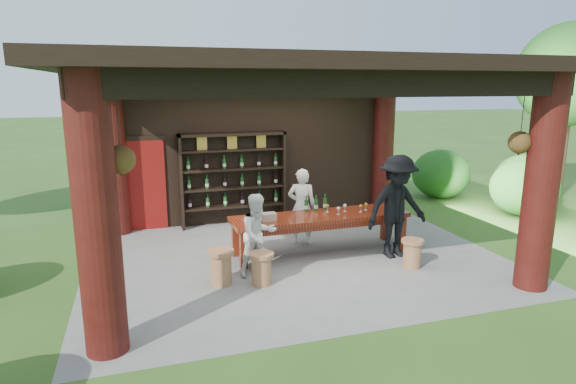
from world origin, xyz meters
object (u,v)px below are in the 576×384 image
object	(u,v)px
guest_woman	(258,235)
guest_man	(397,207)
stool_near_left	(262,268)
tasting_table	(320,221)
host	(302,207)
stool_far_left	(221,266)
wine_shelf	(233,179)
stool_near_right	(412,253)
napkin_basket	(269,217)

from	to	relation	value
guest_woman	guest_man	distance (m)	2.65
stool_near_left	tasting_table	bearing A→B (deg)	38.02
stool_near_left	guest_man	size ratio (longest dim) A/B	0.28
host	guest_man	size ratio (longest dim) A/B	0.80
tasting_table	stool_far_left	world-z (taller)	tasting_table
host	guest_man	bearing A→B (deg)	162.53
host	tasting_table	bearing A→B (deg)	127.27
wine_shelf	tasting_table	world-z (taller)	wine_shelf
stool_near_left	stool_far_left	distance (m)	0.65
host	guest_woman	size ratio (longest dim) A/B	1.10
stool_far_left	guest_man	xyz separation A→B (m)	(3.31, 0.31, 0.65)
stool_near_left	stool_near_right	size ratio (longest dim) A/B	1.03
guest_man	stool_far_left	bearing A→B (deg)	179.10
stool_near_left	guest_woman	size ratio (longest dim) A/B	0.38
wine_shelf	tasting_table	bearing A→B (deg)	-63.54
wine_shelf	stool_near_right	bearing A→B (deg)	-55.67
stool_far_left	napkin_basket	xyz separation A→B (m)	(1.01, 0.79, 0.52)
tasting_table	host	world-z (taller)	host
tasting_table	stool_near_left	distance (m)	1.85
stool_near_right	stool_far_left	distance (m)	3.31
host	guest_woman	world-z (taller)	host
wine_shelf	napkin_basket	size ratio (longest dim) A/B	9.16
stool_near_left	napkin_basket	bearing A→B (deg)	68.59
stool_near_left	guest_woman	world-z (taller)	guest_woman
guest_woman	stool_near_right	bearing A→B (deg)	-28.71
stool_near_right	stool_far_left	size ratio (longest dim) A/B	0.90
stool_far_left	guest_man	world-z (taller)	guest_man
tasting_table	guest_woman	bearing A→B (deg)	-153.37
wine_shelf	stool_far_left	bearing A→B (deg)	-104.69
tasting_table	guest_woman	xyz separation A→B (m)	(-1.37, -0.69, 0.06)
wine_shelf	host	bearing A→B (deg)	-59.65
tasting_table	guest_woman	world-z (taller)	guest_woman
stool_far_left	host	xyz separation A→B (m)	(1.89, 1.53, 0.47)
wine_shelf	host	world-z (taller)	wine_shelf
stool_near_right	host	bearing A→B (deg)	127.85
wine_shelf	tasting_table	distance (m)	2.69
tasting_table	host	xyz separation A→B (m)	(-0.16, 0.62, 0.13)
napkin_basket	stool_far_left	bearing A→B (deg)	-141.79
stool_far_left	napkin_basket	world-z (taller)	napkin_basket
stool_near_left	napkin_basket	size ratio (longest dim) A/B	2.02
host	napkin_basket	world-z (taller)	host
stool_far_left	napkin_basket	size ratio (longest dim) A/B	2.18
stool_near_left	stool_far_left	size ratio (longest dim) A/B	0.93
wine_shelf	guest_woman	world-z (taller)	wine_shelf
stool_near_right	guest_woman	world-z (taller)	guest_woman
stool_far_left	host	size ratio (longest dim) A/B	0.37
wine_shelf	guest_man	bearing A→B (deg)	-50.56
guest_man	napkin_basket	bearing A→B (deg)	161.81
guest_man	wine_shelf	bearing A→B (deg)	123.27
wine_shelf	stool_far_left	world-z (taller)	wine_shelf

